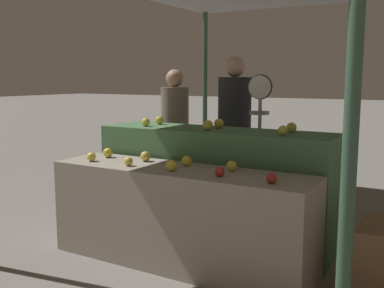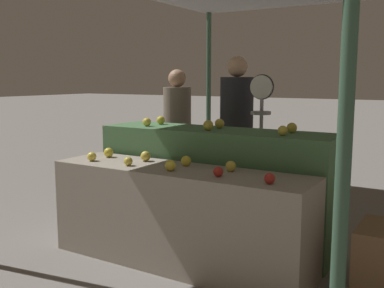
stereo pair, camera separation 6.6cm
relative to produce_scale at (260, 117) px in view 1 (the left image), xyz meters
The scene contains 21 objects.
ground_plane 1.70m from the produce_scale, 96.11° to the right, with size 60.00×60.00×0.00m, color slate.
display_counter_front 1.48m from the produce_scale, 96.11° to the right, with size 2.13×0.55×0.77m, color gray.
display_counter_back 0.91m from the produce_scale, 101.21° to the right, with size 2.13×0.55×1.02m, color #4C7A4C.
apple_front_0 1.72m from the produce_scale, 123.56° to the right, with size 0.08×0.08×0.08m, color yellow.
apple_front_1 1.54m from the produce_scale, 110.92° to the right, with size 0.07×0.07×0.07m, color gold.
apple_front_2 1.44m from the produce_scale, 95.55° to the right, with size 0.08×0.08×0.08m, color gold.
apple_front_3 1.45m from the produce_scale, 79.36° to the right, with size 0.07×0.07×0.07m, color #AD281E.
apple_front_4 1.59m from the produce_scale, 65.22° to the right, with size 0.07×0.07×0.07m, color #AD281E.
apple_front_5 1.55m from the produce_scale, 128.11° to the right, with size 0.08×0.08×0.08m, color gold.
apple_front_6 1.33m from the produce_scale, 114.64° to the right, with size 0.09×0.09×0.09m, color gold.
apple_front_7 1.22m from the produce_scale, 96.90° to the right, with size 0.08×0.08×0.08m, color gold.
apple_front_8 1.25m from the produce_scale, 77.74° to the right, with size 0.08×0.08×0.08m, color gold.
apple_back_0 1.14m from the produce_scale, 135.30° to the right, with size 0.08×0.08×0.08m, color yellow.
apple_back_1 0.82m from the produce_scale, 100.60° to the right, with size 0.09×0.09×0.09m, color gold.
apple_back_2 0.97m from the produce_scale, 57.49° to the right, with size 0.08×0.08×0.08m, color gold.
apple_back_3 1.00m from the produce_scale, 143.66° to the right, with size 0.08×0.08×0.08m, color gold.
apple_back_4 0.62m from the produce_scale, 103.73° to the right, with size 0.09×0.09×0.09m, color gold.
apple_back_5 0.80m from the produce_scale, 49.22° to the right, with size 0.08×0.08×0.08m, color gold.
produce_scale is the anchor object (origin of this frame).
person_vendor_at_scale 0.54m from the produce_scale, 142.81° to the left, with size 0.47×0.47×1.70m.
person_customer_left 1.20m from the produce_scale, 167.65° to the left, with size 0.43×0.43×1.57m.
Camera 1 is at (1.80, -2.89, 1.46)m, focal length 42.00 mm.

